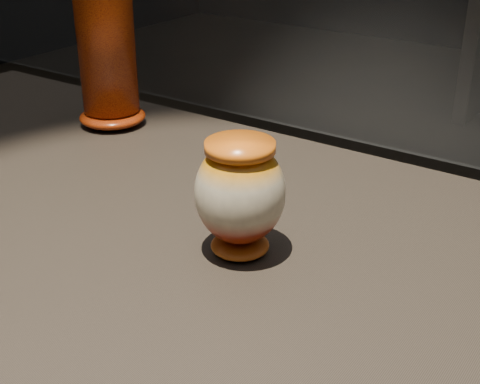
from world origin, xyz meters
name	(u,v)px	position (x,y,z in m)	size (l,w,h in m)	color
main_vase	(240,194)	(-0.03, 0.00, 0.98)	(0.14, 0.14, 0.15)	maroon
tall_vase	(104,23)	(-0.51, 0.26, 1.10)	(0.16, 0.16, 0.41)	#B13E0B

